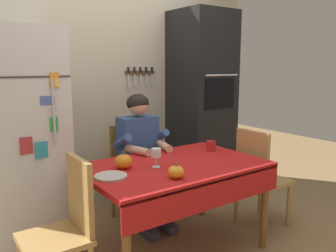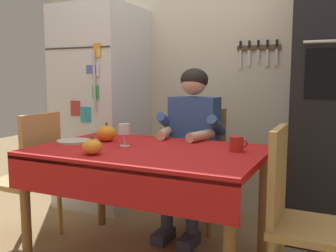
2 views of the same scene
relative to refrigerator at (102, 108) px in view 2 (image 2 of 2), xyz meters
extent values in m
cube|color=beige|center=(1.00, 0.39, 0.40)|extent=(3.70, 0.10, 2.60)
cube|color=#4C3823|center=(1.36, 0.33, 0.53)|extent=(0.36, 0.02, 0.04)
cube|color=silver|center=(1.21, 0.32, 0.43)|extent=(0.02, 0.01, 0.15)
cube|color=black|center=(1.21, 0.32, 0.56)|extent=(0.02, 0.01, 0.06)
cube|color=silver|center=(1.28, 0.32, 0.44)|extent=(0.02, 0.01, 0.13)
cube|color=black|center=(1.28, 0.32, 0.56)|extent=(0.02, 0.01, 0.06)
cube|color=silver|center=(1.36, 0.32, 0.45)|extent=(0.02, 0.01, 0.10)
cube|color=black|center=(1.36, 0.32, 0.56)|extent=(0.02, 0.01, 0.06)
cube|color=silver|center=(1.43, 0.32, 0.44)|extent=(0.02, 0.01, 0.13)
cube|color=black|center=(1.43, 0.32, 0.56)|extent=(0.02, 0.01, 0.06)
cube|color=silver|center=(1.51, 0.32, 0.44)|extent=(0.02, 0.01, 0.13)
cube|color=black|center=(1.51, 0.32, 0.56)|extent=(0.02, 0.01, 0.06)
cube|color=silver|center=(0.00, 0.00, 0.00)|extent=(0.68, 0.68, 1.80)
cylinder|color=silver|center=(0.19, -0.36, 0.25)|extent=(0.02, 0.02, 0.50)
cube|color=#333335|center=(0.00, -0.34, 0.52)|extent=(0.67, 0.01, 0.01)
cube|color=teal|center=(0.06, -0.35, -0.01)|extent=(0.06, 0.01, 0.08)
cube|color=#E5D666|center=(0.21, -0.35, 0.47)|extent=(0.06, 0.02, 0.06)
cube|color=green|center=(0.19, -0.35, 0.16)|extent=(0.06, 0.01, 0.11)
cube|color=silver|center=(0.18, -0.35, 0.34)|extent=(0.09, 0.02, 0.11)
cube|color=#B73338|center=(-0.02, -0.35, 0.02)|extent=(0.09, 0.02, 0.13)
cube|color=#4C66B7|center=(0.15, -0.35, 0.34)|extent=(0.11, 0.02, 0.07)
cube|color=orange|center=(0.21, -0.35, 0.49)|extent=(0.07, 0.01, 0.11)
cube|color=teal|center=(0.08, -0.35, -0.03)|extent=(0.10, 0.02, 0.13)
cylinder|color=brown|center=(0.31, -1.25, -0.55)|extent=(0.06, 0.06, 0.70)
cylinder|color=brown|center=(0.31, -0.47, -0.55)|extent=(0.06, 0.06, 0.70)
cylinder|color=brown|center=(1.59, -0.47, -0.55)|extent=(0.06, 0.06, 0.70)
cube|color=red|center=(0.95, -0.86, -0.18)|extent=(1.40, 0.90, 0.04)
cube|color=red|center=(0.95, -1.30, -0.28)|extent=(1.40, 0.01, 0.20)
cube|color=#9E6B33|center=(1.00, -0.17, -0.47)|extent=(0.40, 0.40, 0.04)
cube|color=#9E6B33|center=(1.00, 0.01, -0.21)|extent=(0.36, 0.04, 0.48)
cylinder|color=#9E6B33|center=(0.83, -0.34, -0.69)|extent=(0.04, 0.04, 0.41)
cylinder|color=#9E6B33|center=(0.83, 0.00, -0.69)|extent=(0.04, 0.04, 0.41)
cylinder|color=#9E6B33|center=(1.17, -0.34, -0.69)|extent=(0.04, 0.04, 0.41)
cylinder|color=#9E6B33|center=(1.17, 0.00, -0.69)|extent=(0.04, 0.04, 0.41)
cube|color=#38384C|center=(0.90, -0.55, -0.86)|extent=(0.10, 0.22, 0.08)
cube|color=#38384C|center=(1.10, -0.55, -0.86)|extent=(0.10, 0.22, 0.08)
cylinder|color=#38384C|center=(0.90, -0.49, -0.67)|extent=(0.09, 0.09, 0.38)
cylinder|color=#38384C|center=(1.10, -0.49, -0.67)|extent=(0.09, 0.09, 0.38)
cube|color=#38384C|center=(0.91, -0.33, -0.40)|extent=(0.12, 0.40, 0.11)
cube|color=#38384C|center=(1.09, -0.33, -0.40)|extent=(0.12, 0.40, 0.11)
cube|color=#33518E|center=(1.00, -0.21, -0.11)|extent=(0.36, 0.20, 0.48)
cylinder|color=#33518E|center=(0.80, -0.28, -0.07)|extent=(0.07, 0.26, 0.18)
cylinder|color=#33518E|center=(1.20, -0.28, -0.07)|extent=(0.07, 0.26, 0.18)
cylinder|color=#D8A884|center=(0.86, -0.45, -0.13)|extent=(0.13, 0.27, 0.07)
cylinder|color=#D8A884|center=(1.14, -0.45, -0.13)|extent=(0.13, 0.27, 0.07)
sphere|color=#D8A884|center=(1.00, -0.23, 0.24)|extent=(0.19, 0.19, 0.19)
ellipsoid|color=black|center=(1.00, -0.22, 0.26)|extent=(0.21, 0.21, 0.17)
cube|color=tan|center=(-0.03, -0.94, -0.47)|extent=(0.40, 0.40, 0.04)
cube|color=tan|center=(0.15, -0.94, -0.21)|extent=(0.04, 0.36, 0.48)
cylinder|color=tan|center=(-0.20, -0.77, -0.69)|extent=(0.04, 0.04, 0.41)
cylinder|color=tan|center=(0.14, -0.77, -0.69)|extent=(0.04, 0.04, 0.41)
cylinder|color=tan|center=(0.14, -1.11, -0.69)|extent=(0.04, 0.04, 0.41)
cube|color=tan|center=(1.93, -0.95, -0.47)|extent=(0.40, 0.40, 0.04)
cube|color=tan|center=(1.75, -0.95, -0.21)|extent=(0.04, 0.36, 0.48)
cylinder|color=tan|center=(1.76, -0.78, -0.69)|extent=(0.04, 0.04, 0.41)
cylinder|color=#B2231E|center=(1.47, -0.72, -0.11)|extent=(0.08, 0.08, 0.09)
torus|color=#B2231E|center=(1.51, -0.72, -0.11)|extent=(0.05, 0.01, 0.05)
cylinder|color=white|center=(0.78, -0.86, -0.16)|extent=(0.07, 0.07, 0.01)
cylinder|color=white|center=(0.78, -0.86, -0.12)|extent=(0.01, 0.01, 0.07)
cylinder|color=white|center=(0.78, -0.86, -0.05)|extent=(0.08, 0.08, 0.07)
ellipsoid|color=orange|center=(0.57, -0.75, -0.11)|extent=(0.13, 0.13, 0.11)
cylinder|color=#4C6023|center=(0.57, -0.75, -0.04)|extent=(0.02, 0.02, 0.02)
ellipsoid|color=orange|center=(0.75, -1.16, -0.12)|extent=(0.11, 0.11, 0.09)
cylinder|color=#4C6023|center=(0.75, -1.16, -0.06)|extent=(0.02, 0.02, 0.02)
cylinder|color=#B7B2A8|center=(0.39, -0.88, -0.15)|extent=(0.23, 0.23, 0.02)
camera|label=1|loc=(-0.60, -2.97, 0.60)|focal=36.86mm
camera|label=2|loc=(2.04, -2.87, 0.27)|focal=40.13mm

